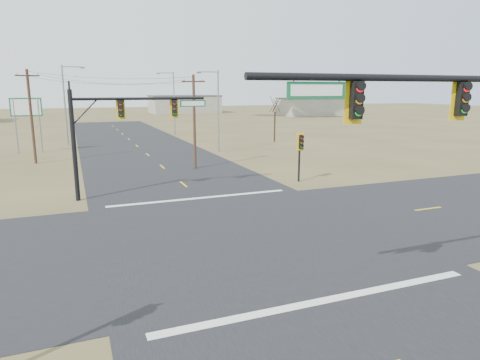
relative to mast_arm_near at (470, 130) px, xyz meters
name	(u,v)px	position (x,y,z in m)	size (l,w,h in m)	color
ground	(243,233)	(-4.47, 8.65, -5.76)	(320.00, 320.00, 0.00)	brown
road_ew	(243,233)	(-4.47, 8.65, -5.75)	(160.00, 14.00, 0.02)	black
road_ns	(243,233)	(-4.47, 8.65, -5.74)	(14.00, 160.00, 0.02)	black
stop_bar_near	(325,300)	(-4.47, 1.15, -5.73)	(12.00, 0.40, 0.01)	silver
stop_bar_far	(200,198)	(-4.47, 16.15, -5.73)	(12.00, 0.40, 0.01)	silver
mast_arm_near	(470,130)	(0.00, 0.00, 0.00)	(11.53, 0.48, 7.96)	black
mast_arm_far	(121,120)	(-8.99, 18.55, -0.66)	(8.84, 0.54, 7.04)	black
pedestal_signal_ne	(301,146)	(4.17, 18.30, -2.92)	(0.67, 0.59, 3.82)	black
utility_pole_near	(194,120)	(-1.83, 26.77, -1.40)	(2.03, 0.41, 8.30)	#42291C
utility_pole_far	(31,115)	(-15.49, 35.16, -1.12)	(2.07, 0.90, 8.89)	#42291C
highway_sign	(27,114)	(-16.54, 43.11, -1.43)	(3.27, 0.16, 6.13)	gray
streetlight_a	(217,107)	(3.28, 35.85, -0.65)	(2.55, 0.34, 9.11)	gray
streetlight_b	(173,100)	(2.87, 56.02, -0.33)	(2.69, 0.27, 9.67)	gray
streetlight_c	(66,101)	(-12.35, 48.89, -0.14)	(2.80, 0.42, 10.00)	gray
bare_tree_c	(275,104)	(13.78, 42.45, -0.65)	(3.48, 3.48, 6.51)	black
warehouse_mid	(184,105)	(20.53, 118.65, -3.26)	(20.00, 12.00, 5.00)	#A29D90
warehouse_right	(313,107)	(50.53, 93.65, -3.51)	(18.00, 10.00, 4.50)	#A29D90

